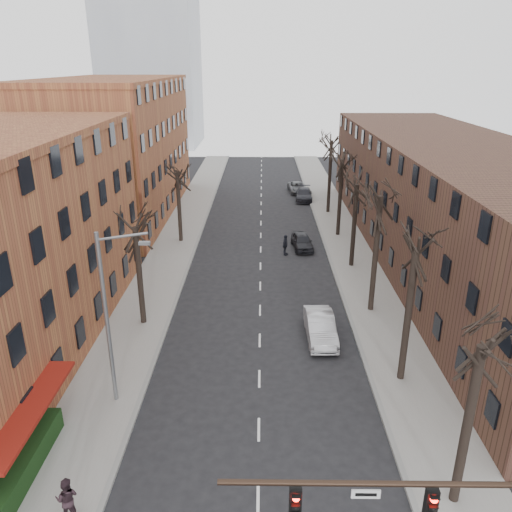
{
  "coord_description": "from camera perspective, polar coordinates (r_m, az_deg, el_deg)",
  "views": [
    {
      "loc": [
        0.1,
        -10.72,
        15.97
      ],
      "look_at": [
        -0.28,
        20.06,
        4.0
      ],
      "focal_mm": 35.0,
      "sensor_mm": 36.0,
      "label": 1
    }
  ],
  "objects": [
    {
      "name": "sidewalk_left",
      "position": [
        49.08,
        -8.84,
        2.09
      ],
      "size": [
        4.0,
        90.0,
        0.15
      ],
      "primitive_type": "cube",
      "color": "gray",
      "rests_on": "ground"
    },
    {
      "name": "sidewalk_right",
      "position": [
        49.05,
        9.94,
        2.01
      ],
      "size": [
        4.0,
        90.0,
        0.15
      ],
      "primitive_type": "cube",
      "color": "gray",
      "rests_on": "ground"
    },
    {
      "name": "building_left_far",
      "position": [
        57.74,
        -15.82,
        11.53
      ],
      "size": [
        12.0,
        28.0,
        14.0
      ],
      "primitive_type": "cube",
      "color": "brown",
      "rests_on": "ground"
    },
    {
      "name": "building_right",
      "position": [
        45.07,
        21.45,
        5.68
      ],
      "size": [
        12.0,
        50.0,
        10.0
      ],
      "primitive_type": "cube",
      "color": "#452C20",
      "rests_on": "ground"
    },
    {
      "name": "awning_left",
      "position": [
        25.0,
        -23.4,
        -20.56
      ],
      "size": [
        1.2,
        7.0,
        0.15
      ],
      "primitive_type": "cube",
      "color": "maroon",
      "rests_on": "ground"
    },
    {
      "name": "hedge",
      "position": [
        23.96,
        -24.85,
        -20.87
      ],
      "size": [
        0.8,
        6.0,
        1.0
      ],
      "primitive_type": "cube",
      "color": "#193613",
      "rests_on": "sidewalk_left"
    },
    {
      "name": "tree_right_a",
      "position": [
        22.98,
        21.57,
        -24.64
      ],
      "size": [
        5.2,
        5.2,
        10.0
      ],
      "primitive_type": null,
      "color": "black",
      "rests_on": "ground"
    },
    {
      "name": "tree_right_b",
      "position": [
        28.77,
        16.14,
        -13.43
      ],
      "size": [
        5.2,
        5.2,
        10.8
      ],
      "primitive_type": null,
      "color": "black",
      "rests_on": "ground"
    },
    {
      "name": "tree_right_c",
      "position": [
        35.43,
        12.92,
        -6.13
      ],
      "size": [
        5.2,
        5.2,
        11.6
      ],
      "primitive_type": null,
      "color": "black",
      "rests_on": "ground"
    },
    {
      "name": "tree_right_d",
      "position": [
        42.55,
        10.8,
        -1.19
      ],
      "size": [
        5.2,
        5.2,
        10.0
      ],
      "primitive_type": null,
      "color": "black",
      "rests_on": "ground"
    },
    {
      "name": "tree_right_e",
      "position": [
        49.94,
        9.31,
        2.31
      ],
      "size": [
        5.2,
        5.2,
        10.8
      ],
      "primitive_type": null,
      "color": "black",
      "rests_on": "ground"
    },
    {
      "name": "tree_right_f",
      "position": [
        57.5,
        8.2,
        4.9
      ],
      "size": [
        5.2,
        5.2,
        11.6
      ],
      "primitive_type": null,
      "color": "black",
      "rests_on": "ground"
    },
    {
      "name": "tree_left_a",
      "position": [
        33.75,
        -12.68,
        -7.56
      ],
      "size": [
        5.2,
        5.2,
        9.5
      ],
      "primitive_type": null,
      "color": "black",
      "rests_on": "ground"
    },
    {
      "name": "tree_left_b",
      "position": [
        48.11,
        -8.55,
        1.62
      ],
      "size": [
        5.2,
        5.2,
        9.5
      ],
      "primitive_type": null,
      "color": "black",
      "rests_on": "ground"
    },
    {
      "name": "streetlight",
      "position": [
        24.5,
        -16.39,
        -6.26
      ],
      "size": [
        2.45,
        0.22,
        9.03
      ],
      "color": "slate",
      "rests_on": "ground"
    },
    {
      "name": "silver_sedan",
      "position": [
        31.21,
        7.36,
        -8.06
      ],
      "size": [
        1.78,
        4.81,
        1.57
      ],
      "primitive_type": "imported",
      "rotation": [
        0.0,
        0.0,
        0.02
      ],
      "color": "#A2A3A9",
      "rests_on": "ground"
    },
    {
      "name": "parked_car_near",
      "position": [
        45.84,
        5.29,
        1.7
      ],
      "size": [
        2.05,
        4.29,
        1.41
      ],
      "primitive_type": "imported",
      "rotation": [
        0.0,
        0.0,
        0.09
      ],
      "color": "black",
      "rests_on": "ground"
    },
    {
      "name": "parked_car_mid",
      "position": [
        62.5,
        5.5,
        7.02
      ],
      "size": [
        2.29,
        5.03,
        1.43
      ],
      "primitive_type": "imported",
      "rotation": [
        0.0,
        0.0,
        -0.06
      ],
      "color": "black",
      "rests_on": "ground"
    },
    {
      "name": "parked_car_far",
      "position": [
        66.31,
        4.76,
        7.82
      ],
      "size": [
        2.57,
        4.85,
        1.3
      ],
      "primitive_type": "imported",
      "rotation": [
        0.0,
        0.0,
        0.09
      ],
      "color": "#575A5F",
      "rests_on": "ground"
    },
    {
      "name": "pedestrian_b",
      "position": [
        21.5,
        -20.78,
        -24.49
      ],
      "size": [
        0.9,
        0.72,
        1.77
      ],
      "primitive_type": "imported",
      "rotation": [
        0.0,
        0.0,
        3.2
      ],
      "color": "black",
      "rests_on": "sidewalk_left"
    },
    {
      "name": "pedestrian_crossing",
      "position": [
        44.08,
        3.36,
        1.26
      ],
      "size": [
        0.8,
        1.18,
        1.86
      ],
      "primitive_type": "imported",
      "rotation": [
        0.0,
        0.0,
        1.22
      ],
      "color": "black",
      "rests_on": "ground"
    }
  ]
}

